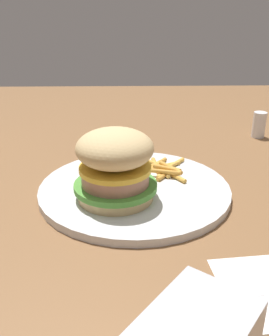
% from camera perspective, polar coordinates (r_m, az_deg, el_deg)
% --- Properties ---
extents(ground_plane, '(1.60, 1.60, 0.00)m').
position_cam_1_polar(ground_plane, '(0.60, 1.06, -3.23)').
color(ground_plane, brown).
extents(plate, '(0.29, 0.29, 0.01)m').
position_cam_1_polar(plate, '(0.59, 0.00, -3.20)').
color(plate, silver).
rests_on(plate, ground_plane).
extents(sandwich, '(0.12, 0.12, 0.10)m').
position_cam_1_polar(sandwich, '(0.53, -2.91, 0.48)').
color(sandwich, tan).
rests_on(sandwich, plate).
extents(fries_pile, '(0.09, 0.10, 0.01)m').
position_cam_1_polar(fries_pile, '(0.64, 4.33, -0.11)').
color(fries_pile, '#E5B251').
rests_on(fries_pile, plate).
extents(salt_shaker, '(0.03, 0.03, 0.06)m').
position_cam_1_polar(salt_shaker, '(0.87, 18.03, 6.14)').
color(salt_shaker, white).
rests_on(salt_shaker, ground_plane).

